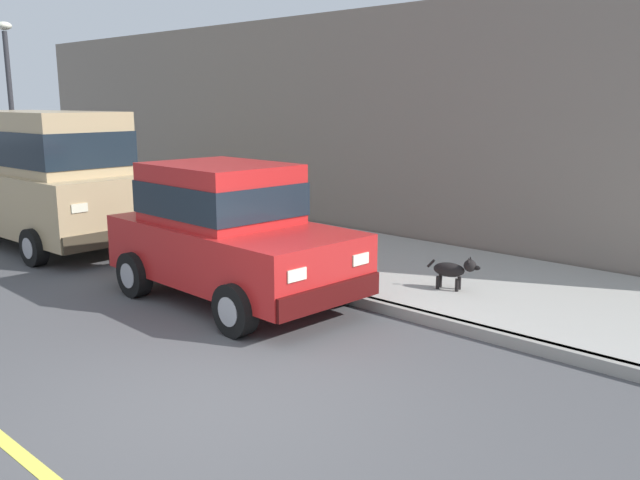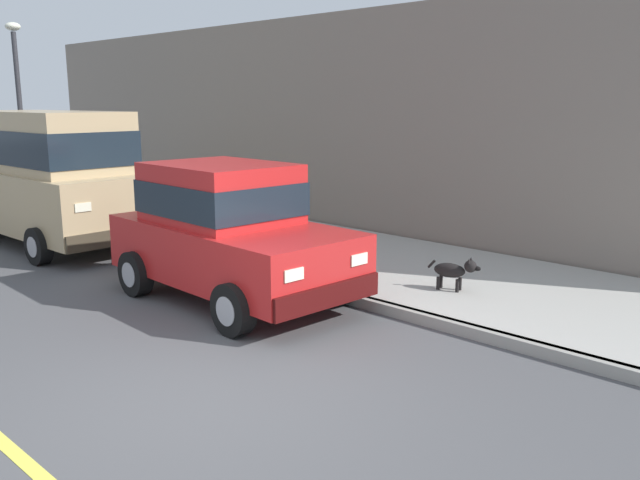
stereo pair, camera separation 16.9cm
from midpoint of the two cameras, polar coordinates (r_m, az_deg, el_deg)
ground_plane at (r=6.44m, az=-9.26°, el=-13.30°), size 80.00×80.00×0.00m
curb at (r=8.56m, az=8.21°, el=-6.31°), size 0.16×64.00×0.14m
sidewalk at (r=10.02m, az=14.28°, el=-3.86°), size 3.60×64.00×0.14m
lane_centre_line at (r=5.75m, az=-22.74°, el=-17.34°), size 0.12×57.60×0.01m
car_red_hatchback at (r=9.22m, az=-7.33°, el=0.84°), size 2.06×3.86×1.88m
car_tan_van at (r=13.70m, az=-21.94°, el=5.44°), size 2.23×4.95×2.52m
dog_black at (r=9.39m, az=11.88°, el=-2.54°), size 0.32×0.74×0.49m
street_lamp at (r=18.33m, az=-24.07°, el=11.42°), size 0.36×0.36×4.42m
building_facade at (r=15.34m, az=-2.59°, el=9.98°), size 0.50×20.00×4.45m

